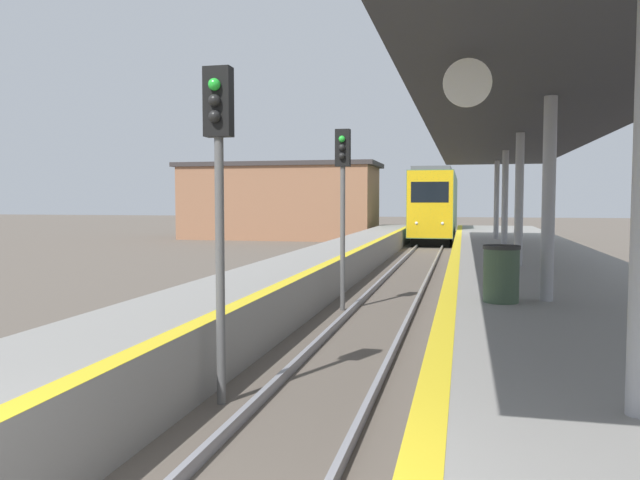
# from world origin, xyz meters

# --- Properties ---
(train) EXTENTS (2.63, 18.09, 4.68)m
(train) POSITION_xyz_m (0.00, 41.56, 2.38)
(train) COLOR black
(train) RESTS_ON ground
(signal_near) EXTENTS (0.36, 0.31, 4.45)m
(signal_near) POSITION_xyz_m (-1.24, 4.72, 3.11)
(signal_near) COLOR #595959
(signal_near) RESTS_ON ground
(signal_mid) EXTENTS (0.36, 0.31, 4.45)m
(signal_mid) POSITION_xyz_m (-1.00, 12.05, 3.11)
(signal_mid) COLOR #595959
(signal_mid) RESTS_ON ground
(station_canopy) EXTENTS (4.50, 28.57, 3.59)m
(station_canopy) POSITION_xyz_m (3.26, 13.69, 4.48)
(station_canopy) COLOR #99999E
(station_canopy) RESTS_ON platform_right
(trash_bin) EXTENTS (0.61, 0.61, 0.94)m
(trash_bin) POSITION_xyz_m (2.51, 7.68, 1.51)
(trash_bin) COLOR #384C38
(trash_bin) RESTS_ON platform_right
(station_building) EXTENTS (14.03, 6.01, 5.33)m
(station_building) POSITION_xyz_m (-10.83, 39.54, 2.68)
(station_building) COLOR #9E6B4C
(station_building) RESTS_ON ground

